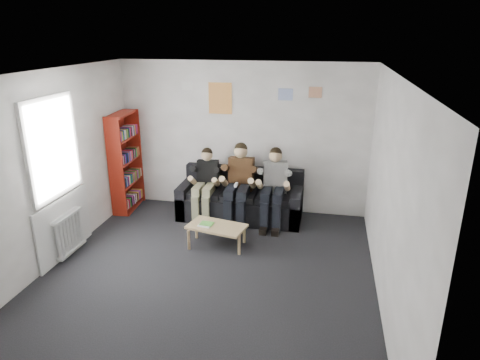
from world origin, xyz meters
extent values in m
plane|color=black|center=(0.00, 0.00, 0.00)|extent=(5.00, 5.00, 0.00)
plane|color=white|center=(0.00, 0.00, 2.70)|extent=(5.00, 5.00, 0.00)
plane|color=beige|center=(0.00, 2.50, 1.35)|extent=(4.50, 0.00, 4.50)
plane|color=beige|center=(0.00, -2.50, 1.35)|extent=(4.50, 0.00, 4.50)
plane|color=beige|center=(-2.25, 0.00, 1.35)|extent=(0.00, 5.00, 5.00)
plane|color=beige|center=(2.25, 0.00, 1.35)|extent=(0.00, 5.00, 5.00)
cube|color=black|center=(0.06, 2.05, 0.21)|extent=(2.16, 0.89, 0.41)
cube|color=black|center=(0.06, 2.39, 0.62)|extent=(2.16, 0.20, 0.42)
cube|color=black|center=(-0.94, 2.05, 0.30)|extent=(0.18, 0.89, 0.59)
cube|color=black|center=(1.05, 2.05, 0.30)|extent=(0.18, 0.89, 0.59)
cube|color=black|center=(0.06, 1.97, 0.46)|extent=(1.81, 0.61, 0.10)
cube|color=maroon|center=(-2.09, 2.04, 0.91)|extent=(0.27, 0.81, 1.81)
cube|color=tan|center=(-0.08, 0.89, 0.33)|extent=(0.87, 0.48, 0.03)
cylinder|color=tan|center=(-0.47, 0.70, 0.16)|extent=(0.04, 0.04, 0.31)
cylinder|color=tan|center=(0.31, 0.70, 0.16)|extent=(0.04, 0.04, 0.31)
cylinder|color=tan|center=(-0.47, 1.09, 0.16)|extent=(0.04, 0.04, 0.31)
cylinder|color=tan|center=(0.31, 1.09, 0.16)|extent=(0.04, 0.04, 0.31)
cube|color=silver|center=(-0.25, 0.85, 0.36)|extent=(0.20, 0.14, 0.02)
cube|color=#54AF3E|center=(-0.23, 0.88, 0.37)|extent=(0.20, 0.14, 0.02)
cube|color=black|center=(-0.55, 2.09, 0.76)|extent=(0.37, 0.27, 0.52)
sphere|color=tan|center=(-0.55, 2.05, 1.12)|extent=(0.20, 0.20, 0.20)
sphere|color=black|center=(-0.55, 2.07, 1.15)|extent=(0.19, 0.19, 0.19)
cube|color=gray|center=(-0.55, 1.81, 0.58)|extent=(0.33, 0.43, 0.14)
cube|color=gray|center=(-0.55, 1.61, 0.26)|extent=(0.31, 0.13, 0.51)
cube|color=black|center=(-0.55, 1.55, 0.05)|extent=(0.31, 0.24, 0.09)
cube|color=#54391C|center=(0.06, 2.10, 0.80)|extent=(0.43, 0.31, 0.61)
sphere|color=tan|center=(0.06, 2.06, 1.22)|extent=(0.24, 0.24, 0.24)
sphere|color=black|center=(0.06, 2.08, 1.26)|extent=(0.23, 0.23, 0.23)
cube|color=black|center=(0.06, 1.78, 0.59)|extent=(0.39, 0.49, 0.16)
cube|color=black|center=(0.06, 1.55, 0.26)|extent=(0.37, 0.15, 0.51)
cube|color=black|center=(0.06, 1.48, 0.05)|extent=(0.37, 0.28, 0.11)
cube|color=silver|center=(0.06, 1.67, 0.75)|extent=(0.04, 0.15, 0.04)
cube|color=white|center=(0.66, 2.10, 0.78)|extent=(0.40, 0.30, 0.57)
sphere|color=tan|center=(0.66, 2.06, 1.18)|extent=(0.22, 0.22, 0.22)
sphere|color=black|center=(0.66, 2.07, 1.22)|extent=(0.21, 0.21, 0.21)
cube|color=black|center=(0.66, 1.79, 0.58)|extent=(0.36, 0.47, 0.15)
cube|color=black|center=(0.66, 1.57, 0.26)|extent=(0.34, 0.14, 0.51)
cube|color=black|center=(0.66, 1.51, 0.05)|extent=(0.34, 0.26, 0.10)
cylinder|color=silver|center=(-2.15, -0.08, 0.35)|extent=(0.06, 0.06, 0.60)
cylinder|color=silver|center=(-2.15, 0.00, 0.35)|extent=(0.06, 0.06, 0.60)
cylinder|color=silver|center=(-2.15, 0.08, 0.35)|extent=(0.06, 0.06, 0.60)
cylinder|color=silver|center=(-2.15, 0.16, 0.35)|extent=(0.06, 0.06, 0.60)
cylinder|color=silver|center=(-2.15, 0.24, 0.35)|extent=(0.06, 0.06, 0.60)
cylinder|color=silver|center=(-2.15, 0.32, 0.35)|extent=(0.06, 0.06, 0.60)
cylinder|color=silver|center=(-2.15, 0.40, 0.35)|extent=(0.06, 0.06, 0.60)
cylinder|color=silver|center=(-2.15, 0.48, 0.35)|extent=(0.06, 0.06, 0.60)
cube|color=silver|center=(-2.15, 0.20, 0.07)|extent=(0.10, 0.64, 0.04)
cube|color=silver|center=(-2.15, 0.20, 0.63)|extent=(0.10, 0.64, 0.04)
cube|color=white|center=(-2.23, 0.20, 1.65)|extent=(0.02, 1.00, 1.30)
cube|color=silver|center=(-2.22, 0.20, 2.33)|extent=(0.05, 1.12, 0.06)
cube|color=silver|center=(-2.22, 0.20, 0.97)|extent=(0.05, 1.12, 0.06)
cube|color=silver|center=(-2.22, 0.20, 0.45)|extent=(0.03, 1.30, 0.90)
cube|color=#E1CE4F|center=(-0.40, 2.49, 2.05)|extent=(0.42, 0.01, 0.55)
cube|color=blue|center=(0.75, 2.49, 2.15)|extent=(0.25, 0.01, 0.20)
cube|color=#CB3F88|center=(1.25, 2.49, 2.20)|extent=(0.22, 0.01, 0.18)
cube|color=white|center=(-1.00, 2.49, 2.25)|extent=(0.20, 0.01, 0.14)
camera|label=1|loc=(1.48, -4.88, 3.18)|focal=32.00mm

